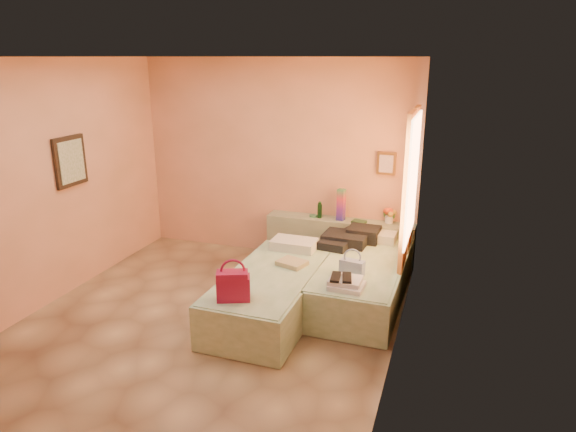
% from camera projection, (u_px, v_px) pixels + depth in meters
% --- Properties ---
extents(ground, '(4.50, 4.50, 0.00)m').
position_uv_depth(ground, '(209.00, 322.00, 5.66)').
color(ground, tan).
rests_on(ground, ground).
extents(room_walls, '(4.02, 4.51, 2.81)m').
position_uv_depth(room_walls, '(242.00, 154.00, 5.58)').
color(room_walls, '#EDA07E').
rests_on(room_walls, ground).
extents(headboard_ledge, '(2.05, 0.30, 0.65)m').
position_uv_depth(headboard_ledge, '(339.00, 242.00, 7.17)').
color(headboard_ledge, '#94A284').
rests_on(headboard_ledge, ground).
extents(bed_left, '(0.94, 2.02, 0.50)m').
position_uv_depth(bed_left, '(272.00, 294.00, 5.77)').
color(bed_left, beige).
rests_on(bed_left, ground).
extents(bed_right, '(0.94, 2.02, 0.50)m').
position_uv_depth(bed_right, '(362.00, 281.00, 6.08)').
color(bed_right, beige).
rests_on(bed_right, ground).
extents(water_bottle, '(0.07, 0.07, 0.22)m').
position_uv_depth(water_bottle, '(320.00, 210.00, 7.11)').
color(water_bottle, '#143919').
rests_on(water_bottle, headboard_ledge).
extents(rainbow_box, '(0.11, 0.11, 0.44)m').
position_uv_depth(rainbow_box, '(341.00, 205.00, 6.99)').
color(rainbow_box, maroon).
rests_on(rainbow_box, headboard_ledge).
extents(small_dish, '(0.14, 0.14, 0.03)m').
position_uv_depth(small_dish, '(313.00, 216.00, 7.19)').
color(small_dish, '#478356').
rests_on(small_dish, headboard_ledge).
extents(green_book, '(0.21, 0.17, 0.03)m').
position_uv_depth(green_book, '(359.00, 222.00, 6.93)').
color(green_book, '#254629').
rests_on(green_book, headboard_ledge).
extents(flower_vase, '(0.22, 0.22, 0.25)m').
position_uv_depth(flower_vase, '(389.00, 214.00, 6.90)').
color(flower_vase, silver).
rests_on(flower_vase, headboard_ledge).
extents(magenta_handbag, '(0.37, 0.29, 0.30)m').
position_uv_depth(magenta_handbag, '(233.00, 285.00, 5.04)').
color(magenta_handbag, maroon).
rests_on(magenta_handbag, bed_left).
extents(khaki_garment, '(0.37, 0.33, 0.05)m').
position_uv_depth(khaki_garment, '(292.00, 263.00, 5.91)').
color(khaki_garment, tan).
rests_on(khaki_garment, bed_left).
extents(clothes_pile, '(0.66, 0.66, 0.18)m').
position_uv_depth(clothes_pile, '(349.00, 238.00, 6.54)').
color(clothes_pile, black).
rests_on(clothes_pile, bed_right).
extents(blue_handbag, '(0.28, 0.16, 0.17)m').
position_uv_depth(blue_handbag, '(352.00, 268.00, 5.63)').
color(blue_handbag, '#4565A5').
rests_on(blue_handbag, bed_right).
extents(towel_stack, '(0.36, 0.32, 0.10)m').
position_uv_depth(towel_stack, '(347.00, 284.00, 5.31)').
color(towel_stack, white).
rests_on(towel_stack, bed_right).
extents(sandal_pair, '(0.22, 0.27, 0.03)m').
position_uv_depth(sandal_pair, '(341.00, 278.00, 5.30)').
color(sandal_pair, black).
rests_on(sandal_pair, towel_stack).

